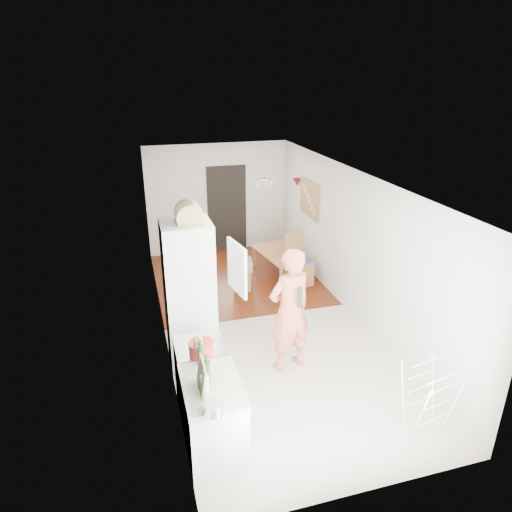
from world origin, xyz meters
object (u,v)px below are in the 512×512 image
dining_chair (299,260)px  drying_rack (427,400)px  stool (243,279)px  dining_table (281,265)px  person (290,300)px

dining_chair → drying_rack: (0.03, -4.12, -0.10)m
stool → drying_rack: size_ratio=0.52×
dining_table → drying_rack: (0.19, -4.68, 0.22)m
person → drying_rack: (1.13, -1.61, -0.65)m
dining_table → stool: bearing=107.6°
stool → person: bearing=-89.7°
dining_table → dining_chair: 0.67m
drying_rack → person: bearing=114.5°
dining_table → drying_rack: drying_rack is taller
dining_table → stool: size_ratio=2.69×
person → dining_chair: person is taller
person → dining_table: size_ratio=1.84×
person → stool: size_ratio=4.93×
dining_chair → drying_rack: size_ratio=1.24×
drying_rack → stool: bearing=94.6°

